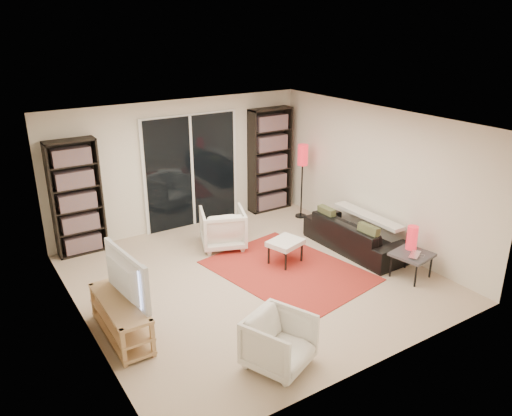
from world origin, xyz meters
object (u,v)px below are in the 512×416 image
object	(u,v)px
tv_stand	(121,318)
armchair_back	(223,228)
floor_lamp	(303,162)
ottoman	(286,244)
bookshelf_right	(270,160)
bookshelf_left	(77,198)
sofa	(355,234)
armchair_front	(279,342)
side_table	(412,256)

from	to	relation	value
tv_stand	armchair_back	world-z (taller)	armchair_back
armchair_back	floor_lamp	distance (m)	2.18
tv_stand	ottoman	size ratio (longest dim) A/B	2.02
bookshelf_right	armchair_back	bearing A→B (deg)	-147.65
bookshelf_left	sofa	world-z (taller)	bookshelf_left
armchair_front	side_table	world-z (taller)	armchair_front
floor_lamp	side_table	bearing A→B (deg)	-92.32
bookshelf_left	floor_lamp	world-z (taller)	bookshelf_left
floor_lamp	tv_stand	bearing A→B (deg)	-155.32
sofa	armchair_front	world-z (taller)	armchair_front
floor_lamp	armchair_front	bearing A→B (deg)	-130.66
tv_stand	armchair_front	xyz separation A→B (m)	(1.32, -1.53, 0.05)
side_table	ottoman	bearing A→B (deg)	133.26
armchair_back	bookshelf_left	bearing A→B (deg)	-6.43
bookshelf_right	ottoman	bearing A→B (deg)	-118.45
sofa	armchair_front	size ratio (longest dim) A/B	2.74
bookshelf_right	sofa	distance (m)	2.55
ottoman	floor_lamp	xyz separation A→B (m)	(1.46, 1.48, 0.80)
bookshelf_left	armchair_front	world-z (taller)	bookshelf_left
tv_stand	armchair_back	distance (m)	2.86
armchair_back	ottoman	xyz separation A→B (m)	(0.54, -1.10, -0.00)
tv_stand	floor_lamp	xyz separation A→B (m)	(4.35, 2.00, 0.88)
bookshelf_right	sofa	size ratio (longest dim) A/B	1.11
tv_stand	sofa	world-z (taller)	sofa
floor_lamp	ottoman	bearing A→B (deg)	-134.59
side_table	floor_lamp	world-z (taller)	floor_lamp
bookshelf_left	ottoman	world-z (taller)	bookshelf_left
tv_stand	armchair_front	bearing A→B (deg)	-49.08
tv_stand	sofa	distance (m)	4.21
bookshelf_right	sofa	xyz separation A→B (m)	(0.12, -2.42, -0.77)
bookshelf_right	armchair_back	xyz separation A→B (m)	(-1.73, -1.09, -0.71)
bookshelf_left	bookshelf_right	world-z (taller)	bookshelf_right
bookshelf_left	side_table	distance (m)	5.43
bookshelf_right	side_table	bearing A→B (deg)	-87.63
bookshelf_right	armchair_back	size ratio (longest dim) A/B	2.77
floor_lamp	sofa	bearing A→B (deg)	-95.03
side_table	bookshelf_right	bearing A→B (deg)	92.37
bookshelf_right	ottoman	size ratio (longest dim) A/B	3.33
tv_stand	side_table	world-z (taller)	tv_stand
bookshelf_left	bookshelf_right	distance (m)	3.85
armchair_back	tv_stand	bearing A→B (deg)	55.43
armchair_front	bookshelf_left	bearing A→B (deg)	81.53
armchair_back	bookshelf_right	bearing A→B (deg)	-126.80
bookshelf_right	armchair_front	xyz separation A→B (m)	(-2.76, -4.24, -0.74)
bookshelf_right	floor_lamp	bearing A→B (deg)	-69.55
tv_stand	armchair_back	xyz separation A→B (m)	(2.35, 1.62, 0.08)
armchair_front	side_table	distance (m)	2.98
armchair_back	ottoman	size ratio (longest dim) A/B	1.20
tv_stand	side_table	bearing A→B (deg)	-12.05
bookshelf_left	tv_stand	bearing A→B (deg)	-94.90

